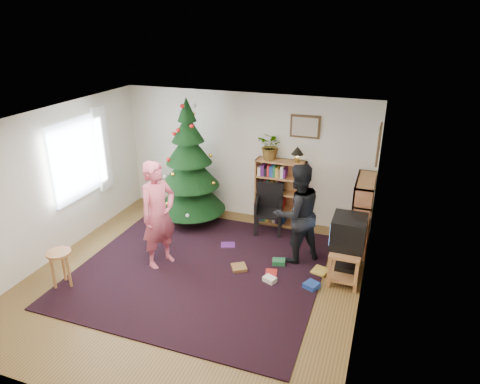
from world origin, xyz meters
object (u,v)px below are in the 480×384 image
(bookshelf_back, at_px, (280,192))
(bookshelf_right, at_px, (362,214))
(person_by_chair, at_px, (297,214))
(armchair, at_px, (270,206))
(table_lamp, at_px, (297,152))
(person_standing, at_px, (158,215))
(tv_stand, at_px, (346,259))
(christmas_tree, at_px, (190,172))
(picture_back, at_px, (305,127))
(picture_right, at_px, (379,144))
(crt_tv, at_px, (349,232))
(potted_plant, at_px, (271,146))
(stool, at_px, (60,260))

(bookshelf_back, height_order, bookshelf_right, same)
(bookshelf_right, xyz_separation_m, person_by_chair, (-0.98, -0.75, 0.18))
(armchair, relative_size, table_lamp, 2.98)
(person_standing, relative_size, table_lamp, 5.80)
(tv_stand, bearing_deg, christmas_tree, 162.65)
(picture_back, relative_size, picture_right, 0.92)
(tv_stand, relative_size, person_by_chair, 0.48)
(picture_right, bearing_deg, bookshelf_back, 161.01)
(crt_tv, distance_m, person_standing, 2.97)
(armchair, xyz_separation_m, potted_plant, (-0.11, 0.35, 1.07))
(tv_stand, distance_m, crt_tv, 0.47)
(tv_stand, relative_size, potted_plant, 1.56)
(crt_tv, xyz_separation_m, potted_plant, (-1.66, 1.47, 0.77))
(bookshelf_back, distance_m, potted_plant, 0.92)
(tv_stand, relative_size, person_standing, 0.46)
(tv_stand, height_order, person_by_chair, person_by_chair)
(tv_stand, bearing_deg, bookshelf_back, 134.82)
(person_standing, bearing_deg, person_by_chair, -44.06)
(bookshelf_right, bearing_deg, crt_tv, 172.97)
(potted_plant, bearing_deg, stool, -126.36)
(picture_right, xyz_separation_m, armchair, (-1.81, 0.24, -1.46))
(armchair, bearing_deg, person_by_chair, -62.96)
(person_by_chair, height_order, potted_plant, potted_plant)
(picture_right, xyz_separation_m, bookshelf_back, (-1.71, 0.59, -1.29))
(armchair, bearing_deg, bookshelf_right, -15.82)
(picture_back, relative_size, christmas_tree, 0.22)
(tv_stand, bearing_deg, stool, -156.91)
(bookshelf_right, bearing_deg, stool, 123.26)
(potted_plant, bearing_deg, christmas_tree, -161.57)
(picture_right, xyz_separation_m, stool, (-4.25, -2.58, -1.49))
(armchair, height_order, person_standing, person_standing)
(stool, xyz_separation_m, potted_plant, (2.34, 3.17, 1.10))
(crt_tv, relative_size, person_by_chair, 0.32)
(potted_plant, bearing_deg, armchair, -72.73)
(armchair, relative_size, person_by_chair, 0.54)
(bookshelf_back, height_order, person_standing, person_standing)
(person_standing, relative_size, potted_plant, 3.38)
(picture_right, distance_m, potted_plant, 2.04)
(christmas_tree, relative_size, crt_tv, 4.49)
(crt_tv, bearing_deg, person_by_chair, 163.73)
(person_by_chair, bearing_deg, stool, -10.54)
(bookshelf_right, relative_size, tv_stand, 1.58)
(crt_tv, height_order, person_standing, person_standing)
(bookshelf_right, relative_size, potted_plant, 2.46)
(stool, bearing_deg, christmas_tree, 72.14)
(picture_back, relative_size, potted_plant, 1.04)
(christmas_tree, bearing_deg, bookshelf_back, 16.35)
(picture_right, bearing_deg, person_by_chair, -150.47)
(crt_tv, relative_size, armchair, 0.60)
(tv_stand, bearing_deg, armchair, 144.14)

